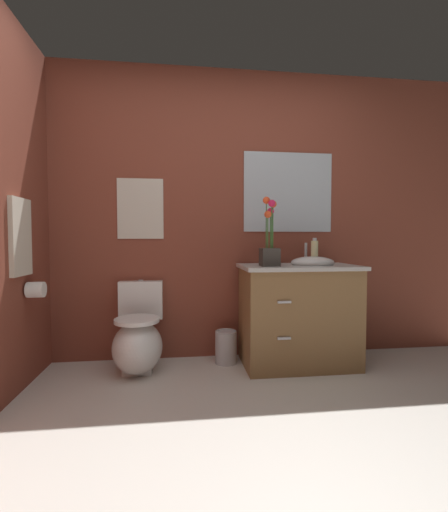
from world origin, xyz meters
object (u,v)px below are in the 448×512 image
at_px(vanity_cabinet, 298,314).
at_px(soap_bottle, 314,252).
at_px(wall_poster, 140,209).
at_px(toilet_paper_roll, 36,290).
at_px(hanging_towel, 21,237).
at_px(trash_bin, 226,347).
at_px(toilet, 138,340).
at_px(flower_vase, 270,244).
at_px(wall_mirror, 288,192).

xyz_separation_m(vanity_cabinet, soap_bottle, (0.15, 0.06, 0.50)).
relative_size(wall_poster, toilet_paper_roll, 4.61).
relative_size(soap_bottle, hanging_towel, 0.43).
relative_size(vanity_cabinet, soap_bottle, 4.53).
bearing_deg(trash_bin, toilet, -173.17).
bearing_deg(flower_vase, toilet_paper_roll, -177.15).
height_order(toilet, hanging_towel, hanging_towel).
bearing_deg(toilet_paper_roll, wall_mirror, 13.33).
height_order(toilet, toilet_paper_roll, toilet_paper_roll).
distance_m(flower_vase, wall_poster, 1.13).
bearing_deg(wall_mirror, trash_bin, -162.54).
bearing_deg(toilet, soap_bottle, 1.19).
bearing_deg(wall_poster, flower_vase, -20.37).
xyz_separation_m(flower_vase, hanging_towel, (-1.75, -0.17, 0.06)).
bearing_deg(wall_poster, toilet, -90.00).
bearing_deg(hanging_towel, wall_mirror, 15.27).
height_order(hanging_towel, toilet_paper_roll, hanging_towel).
relative_size(toilet, vanity_cabinet, 0.69).
xyz_separation_m(wall_poster, hanging_towel, (-0.73, -0.55, -0.24)).
bearing_deg(soap_bottle, hanging_towel, -171.82).
xyz_separation_m(flower_vase, wall_poster, (-1.02, 0.38, 0.30)).
height_order(toilet, flower_vase, flower_vase).
bearing_deg(trash_bin, vanity_cabinet, -10.74).
relative_size(toilet, wall_mirror, 0.86).
distance_m(toilet, vanity_cabinet, 1.30).
distance_m(vanity_cabinet, hanging_towel, 2.13).
relative_size(soap_bottle, toilet_paper_roll, 2.01).
bearing_deg(wall_mirror, soap_bottle, -56.58).
height_order(wall_poster, hanging_towel, wall_poster).
bearing_deg(hanging_towel, flower_vase, 5.55).
xyz_separation_m(toilet, hanging_towel, (-0.73, -0.28, 0.80)).
relative_size(wall_poster, wall_mirror, 0.63).
height_order(vanity_cabinet, flower_vase, flower_vase).
bearing_deg(flower_vase, hanging_towel, -174.45).
distance_m(wall_mirror, hanging_towel, 2.13).
bearing_deg(toilet_paper_roll, soap_bottle, 6.11).
xyz_separation_m(vanity_cabinet, trash_bin, (-0.58, 0.11, -0.29)).
xyz_separation_m(wall_poster, wall_mirror, (1.29, 0.00, 0.16)).
height_order(soap_bottle, wall_poster, wall_poster).
bearing_deg(vanity_cabinet, soap_bottle, 20.12).
relative_size(wall_mirror, toilet_paper_roll, 7.27).
height_order(toilet, soap_bottle, soap_bottle).
bearing_deg(trash_bin, soap_bottle, -4.22).
distance_m(toilet, flower_vase, 1.27).
bearing_deg(flower_vase, soap_bottle, 18.61).
bearing_deg(flower_vase, vanity_cabinet, 17.73).
relative_size(flower_vase, wall_mirror, 0.68).
distance_m(trash_bin, toilet_paper_roll, 1.51).
distance_m(wall_poster, wall_mirror, 1.30).
relative_size(vanity_cabinet, trash_bin, 3.69).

